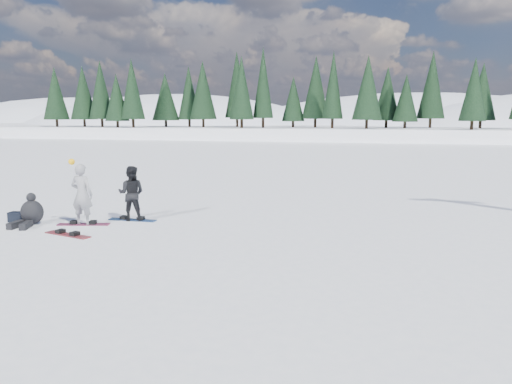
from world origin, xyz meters
TOP-DOWN VIEW (x-y plane):
  - ground at (0.00, 0.00)m, footprint 420.00×420.00m
  - alpine_backdrop at (-11.72, 189.16)m, footprint 412.50×227.00m
  - snowboarder_woman at (-1.46, 0.96)m, footprint 0.66×0.44m
  - snowboarder_man at (-0.36, 1.88)m, footprint 0.93×0.79m
  - seated_rider at (-2.95, 0.61)m, footprint 0.77×1.18m
  - gear_bag at (-3.65, 0.87)m, footprint 0.47×0.33m
  - snowboard_woman at (-1.46, 0.96)m, footprint 1.52×0.64m
  - snowboard_man at (-0.36, 1.88)m, footprint 1.50×0.31m
  - snowboard_loose_b at (-1.14, -0.28)m, footprint 1.52×0.67m

SIDE VIEW (x-z plane):
  - alpine_backdrop at x=-11.72m, z-range -40.57..12.63m
  - ground at x=0.00m, z-range 0.00..0.00m
  - snowboard_woman at x=-1.46m, z-range 0.00..0.03m
  - snowboard_man at x=-0.36m, z-range 0.00..0.03m
  - snowboard_loose_b at x=-1.14m, z-range 0.00..0.03m
  - gear_bag at x=-3.65m, z-range 0.00..0.30m
  - seated_rider at x=-2.95m, z-range -0.11..0.84m
  - snowboarder_man at x=-0.36m, z-range 0.00..1.68m
  - snowboarder_woman at x=-1.46m, z-range -0.06..1.90m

